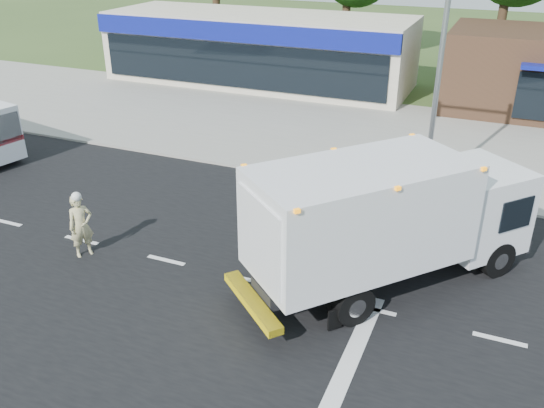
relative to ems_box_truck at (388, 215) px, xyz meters
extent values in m
plane|color=#385123|center=(-2.94, -1.25, -2.05)|extent=(120.00, 120.00, 0.00)
cube|color=black|center=(-2.94, -1.25, -2.04)|extent=(60.00, 14.00, 0.02)
cube|color=gray|center=(-2.94, 6.95, -1.99)|extent=(60.00, 2.40, 0.12)
cube|color=gray|center=(-2.94, 12.75, -2.04)|extent=(60.00, 9.00, 0.02)
cube|color=silver|center=(-11.94, -1.25, -2.03)|extent=(1.20, 0.15, 0.01)
cube|color=silver|center=(-8.94, -1.25, -2.03)|extent=(1.20, 0.15, 0.01)
cube|color=silver|center=(-5.94, -1.25, -2.03)|extent=(1.20, 0.15, 0.01)
cube|color=silver|center=(-2.94, -1.25, -2.03)|extent=(1.20, 0.15, 0.01)
cube|color=silver|center=(0.06, -1.25, -2.03)|extent=(1.20, 0.15, 0.01)
cube|color=silver|center=(3.06, -1.25, -2.03)|extent=(1.20, 0.15, 0.01)
cube|color=silver|center=(0.06, -4.25, -2.03)|extent=(0.40, 7.00, 0.01)
cube|color=black|center=(-0.58, -0.66, -1.29)|extent=(4.36, 4.78, 0.38)
cube|color=white|center=(1.94, 2.23, -0.37)|extent=(3.17, 3.15, 2.27)
cube|color=black|center=(2.61, 3.00, -0.16)|extent=(1.65, 1.47, 0.97)
cube|color=white|center=(-0.58, -0.66, 0.22)|extent=(5.50, 5.77, 2.54)
cube|color=silver|center=(-2.36, -2.71, 0.17)|extent=(1.67, 1.47, 2.05)
cube|color=yellow|center=(-2.49, -2.86, -1.45)|extent=(2.20, 1.99, 0.19)
cube|color=orange|center=(-0.58, -0.66, 1.46)|extent=(5.39, 5.64, 0.09)
cylinder|color=black|center=(1.20, 2.94, -1.53)|extent=(0.92, 0.99, 1.04)
cylinder|color=black|center=(2.75, 1.60, -1.53)|extent=(0.92, 0.99, 1.04)
cylinder|color=black|center=(-1.89, -0.52, -1.53)|extent=(0.92, 0.99, 1.04)
cylinder|color=black|center=(-0.26, -1.94, -1.53)|extent=(0.92, 0.99, 1.04)
imported|color=#C5BA83|center=(-8.29, -1.87, -1.10)|extent=(0.75, 0.82, 1.89)
sphere|color=white|center=(-8.29, -1.87, -0.19)|extent=(0.28, 0.28, 0.28)
cylinder|color=black|center=(-16.03, 3.10, -1.62)|extent=(0.89, 0.44, 0.86)
cube|color=beige|center=(-11.94, 18.75, -0.05)|extent=(18.00, 6.00, 4.00)
cube|color=navy|center=(-11.94, 15.70, 1.35)|extent=(18.00, 0.30, 1.00)
cube|color=black|center=(-11.94, 15.70, -0.45)|extent=(17.00, 0.12, 2.40)
cylinder|color=gray|center=(0.06, 6.35, 1.95)|extent=(0.18, 0.18, 8.00)
cylinder|color=#332114|center=(-8.94, 26.75, 1.38)|extent=(0.56, 0.56, 6.86)
cylinder|color=#332114|center=(1.06, 26.75, 1.87)|extent=(0.56, 0.56, 7.84)
camera|label=1|loc=(2.31, -13.04, 6.60)|focal=38.00mm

